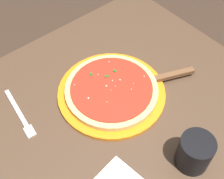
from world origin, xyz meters
TOP-DOWN VIEW (x-y plane):
  - restaurant_table at (0.00, 0.00)m, footprint 0.84×0.74m
  - serving_plate at (-0.00, -0.02)m, footprint 0.32×0.32m
  - pizza at (-0.00, -0.02)m, footprint 0.27×0.27m
  - pizza_server at (-0.15, 0.04)m, footprint 0.22×0.13m
  - cup_tall_drink at (-0.02, 0.27)m, footprint 0.08×0.08m
  - fork at (0.24, -0.13)m, footprint 0.04×0.19m

SIDE VIEW (x-z plane):
  - restaurant_table at x=0.00m, z-range 0.21..0.97m
  - fork at x=0.24m, z-range 0.76..0.77m
  - serving_plate at x=0.00m, z-range 0.76..0.77m
  - pizza_server at x=-0.15m, z-range 0.77..0.79m
  - pizza at x=0.00m, z-range 0.77..0.80m
  - cup_tall_drink at x=-0.02m, z-range 0.76..0.86m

